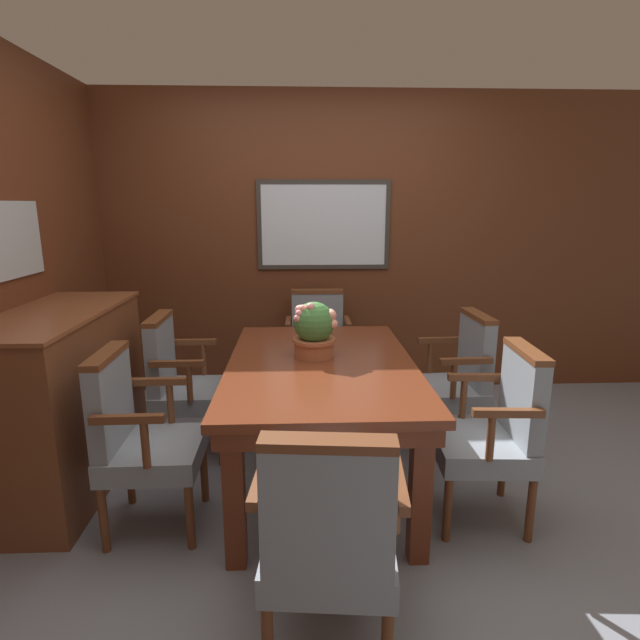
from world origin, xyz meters
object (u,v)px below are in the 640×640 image
at_px(sideboard_cabinet, 63,400).
at_px(chair_head_far, 318,343).
at_px(chair_left_far, 181,380).
at_px(chair_left_near, 138,434).
at_px(chair_right_near, 496,428).
at_px(potted_plant, 314,330).
at_px(dining_table, 321,378).
at_px(chair_head_near, 329,536).
at_px(chair_right_far, 456,377).

bearing_deg(sideboard_cabinet, chair_head_far, 37.92).
bearing_deg(chair_left_far, chair_left_near, 177.25).
relative_size(chair_right_near, potted_plant, 2.81).
bearing_deg(dining_table, chair_head_near, -91.26).
height_order(chair_right_near, sideboard_cabinet, sideboard_cabinet).
xyz_separation_m(chair_head_near, potted_plant, (-0.01, 1.28, 0.39)).
bearing_deg(sideboard_cabinet, dining_table, -1.44).
relative_size(dining_table, sideboard_cabinet, 1.26).
relative_size(chair_left_far, sideboard_cabinet, 0.72).
height_order(chair_left_near, chair_head_far, same).
height_order(chair_right_far, chair_head_far, same).
bearing_deg(chair_right_near, chair_right_far, -179.31).
height_order(dining_table, potted_plant, potted_plant).
xyz_separation_m(chair_right_near, chair_head_near, (-0.88, -0.79, 0.00)).
bearing_deg(dining_table, potted_plant, 110.83).
height_order(potted_plant, sideboard_cabinet, potted_plant).
xyz_separation_m(dining_table, chair_head_near, (-0.03, -1.18, -0.13)).
xyz_separation_m(chair_head_far, potted_plant, (-0.06, -1.09, 0.39)).
xyz_separation_m(chair_left_near, chair_left_far, (0.03, 0.76, 0.00)).
bearing_deg(dining_table, chair_left_far, 156.76).
bearing_deg(chair_head_far, chair_left_near, -120.12).
relative_size(chair_left_far, potted_plant, 2.81).
distance_m(chair_right_far, chair_head_far, 1.19).
relative_size(chair_right_near, chair_head_far, 1.00).
height_order(dining_table, chair_left_far, chair_left_far).
distance_m(chair_head_far, potted_plant, 1.16).
relative_size(chair_right_near, sideboard_cabinet, 0.72).
bearing_deg(sideboard_cabinet, chair_left_far, 30.25).
bearing_deg(chair_left_near, chair_head_far, -31.48).
relative_size(chair_left_far, chair_head_near, 1.00).
distance_m(chair_left_far, chair_head_near, 1.77).
bearing_deg(chair_right_far, chair_right_near, -5.03).
bearing_deg(chair_left_near, chair_right_near, -91.11).
bearing_deg(chair_head_far, sideboard_cabinet, -141.67).
height_order(chair_right_far, chair_left_far, same).
relative_size(dining_table, chair_head_near, 1.76).
distance_m(dining_table, sideboard_cabinet, 1.45).
distance_m(dining_table, chair_right_near, 0.95).
bearing_deg(chair_right_near, chair_left_near, -86.85).
xyz_separation_m(chair_right_near, sideboard_cabinet, (-2.30, 0.43, 0.01)).
bearing_deg(chair_head_near, dining_table, -85.91).
xyz_separation_m(chair_right_far, sideboard_cabinet, (-2.33, -0.32, 0.01)).
bearing_deg(chair_left_far, sideboard_cabinet, 119.89).
height_order(chair_left_near, chair_right_near, same).
bearing_deg(chair_left_near, chair_head_near, -133.27).
relative_size(chair_right_near, chair_head_near, 1.00).
height_order(chair_left_far, potted_plant, potted_plant).
bearing_deg(chair_right_near, potted_plant, -115.47).
xyz_separation_m(chair_left_near, chair_right_near, (1.75, -0.00, 0.00)).
distance_m(chair_right_far, chair_left_near, 1.93).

